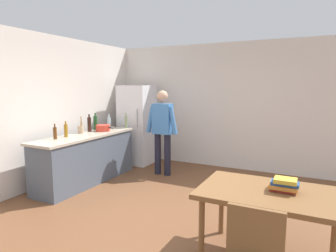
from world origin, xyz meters
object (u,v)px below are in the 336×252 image
(refrigerator, at_px, (137,125))
(utensil_jar, at_px, (81,129))
(bottle_oil_amber, at_px, (66,130))
(book_stack, at_px, (284,185))
(bottle_beer_brown, at_px, (55,133))
(bottle_water_clear, at_px, (109,122))
(bottle_vinegar_tall, at_px, (126,122))
(person, at_px, (162,127))
(dining_table, at_px, (271,198))
(cooking_pot, at_px, (103,128))
(bottle_wine_green, at_px, (95,123))
(bottle_wine_dark, at_px, (89,124))

(refrigerator, height_order, utensil_jar, refrigerator)
(bottle_oil_amber, height_order, book_stack, bottle_oil_amber)
(refrigerator, distance_m, book_stack, 4.32)
(utensil_jar, bearing_deg, bottle_beer_brown, -85.90)
(bottle_water_clear, distance_m, bottle_vinegar_tall, 0.36)
(bottle_vinegar_tall, xyz_separation_m, book_stack, (3.31, -2.07, -0.22))
(person, bearing_deg, bottle_water_clear, -169.16)
(person, xyz_separation_m, dining_table, (2.35, -2.15, -0.31))
(utensil_jar, height_order, bottle_water_clear, utensil_jar)
(refrigerator, xyz_separation_m, bottle_beer_brown, (-0.23, -2.18, 0.11))
(utensil_jar, xyz_separation_m, bottle_oil_amber, (0.04, -0.41, 0.04))
(refrigerator, bearing_deg, cooking_pot, -94.73)
(person, xyz_separation_m, bottle_oil_amber, (-1.19, -1.38, 0.04))
(bottle_oil_amber, bearing_deg, bottle_beer_brown, -89.23)
(refrigerator, xyz_separation_m, dining_table, (3.30, -2.70, -0.23))
(refrigerator, xyz_separation_m, bottle_wine_green, (-0.34, -1.04, 0.15))
(bottle_beer_brown, bearing_deg, book_stack, -7.39)
(dining_table, xyz_separation_m, book_stack, (0.11, 0.05, 0.14))
(dining_table, bearing_deg, person, 137.59)
(cooking_pot, bearing_deg, bottle_wine_green, 164.34)
(bottle_water_clear, relative_size, bottle_wine_green, 0.88)
(person, height_order, bottle_water_clear, person)
(bottle_vinegar_tall, bearing_deg, book_stack, -31.97)
(bottle_vinegar_tall, bearing_deg, bottle_oil_amber, -104.05)
(dining_table, bearing_deg, bottle_oil_amber, 167.80)
(refrigerator, bearing_deg, utensil_jar, -100.47)
(bottle_water_clear, height_order, book_stack, bottle_water_clear)
(utensil_jar, bearing_deg, bottle_wine_green, 96.72)
(dining_table, relative_size, book_stack, 4.94)
(bottle_vinegar_tall, bearing_deg, cooking_pot, -110.11)
(bottle_wine_dark, bearing_deg, person, 30.70)
(dining_table, distance_m, bottle_beer_brown, 3.59)
(bottle_beer_brown, bearing_deg, refrigerator, 83.87)
(refrigerator, relative_size, bottle_vinegar_tall, 5.62)
(refrigerator, distance_m, bottle_oil_amber, 1.95)
(refrigerator, relative_size, bottle_wine_dark, 5.29)
(dining_table, bearing_deg, book_stack, 22.27)
(person, bearing_deg, bottle_vinegar_tall, -177.85)
(dining_table, bearing_deg, bottle_vinegar_tall, 146.54)
(person, relative_size, utensil_jar, 5.31)
(refrigerator, relative_size, bottle_beer_brown, 6.92)
(refrigerator, xyz_separation_m, bottle_oil_amber, (-0.24, -1.94, 0.12))
(bottle_water_clear, bearing_deg, utensil_jar, -96.13)
(utensil_jar, xyz_separation_m, bottle_wine_dark, (0.00, 0.24, 0.07))
(cooking_pot, bearing_deg, dining_table, -25.12)
(bottle_oil_amber, distance_m, bottle_beer_brown, 0.25)
(utensil_jar, bearing_deg, bottle_vinegar_tall, 67.85)
(utensil_jar, relative_size, bottle_oil_amber, 1.14)
(bottle_beer_brown, bearing_deg, bottle_oil_amber, 90.77)
(utensil_jar, distance_m, book_stack, 3.87)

